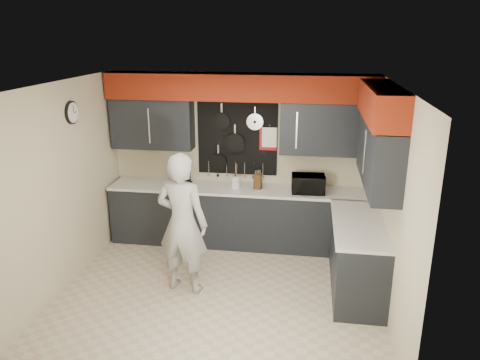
% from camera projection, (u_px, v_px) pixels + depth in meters
% --- Properties ---
extents(ground, '(4.00, 4.00, 0.00)m').
position_uv_depth(ground, '(220.00, 292.00, 5.96)').
color(ground, '#C3B997').
rests_on(ground, ground).
extents(back_wall_assembly, '(4.00, 0.36, 2.60)m').
position_uv_depth(back_wall_assembly, '(240.00, 114.00, 6.85)').
color(back_wall_assembly, beige).
rests_on(back_wall_assembly, ground).
extents(right_wall_assembly, '(0.36, 3.50, 2.60)m').
position_uv_depth(right_wall_assembly, '(381.00, 144.00, 5.35)').
color(right_wall_assembly, beige).
rests_on(right_wall_assembly, ground).
extents(left_wall_assembly, '(0.05, 3.50, 2.60)m').
position_uv_depth(left_wall_assembly, '(63.00, 185.00, 5.85)').
color(left_wall_assembly, beige).
rests_on(left_wall_assembly, ground).
extents(base_cabinets, '(3.95, 2.20, 0.92)m').
position_uv_depth(base_cabinets, '(268.00, 226.00, 6.82)').
color(base_cabinets, black).
rests_on(base_cabinets, ground).
extents(microwave, '(0.50, 0.36, 0.26)m').
position_uv_depth(microwave, '(308.00, 184.00, 6.79)').
color(microwave, black).
rests_on(microwave, base_cabinets).
extents(knife_block, '(0.12, 0.12, 0.24)m').
position_uv_depth(knife_block, '(258.00, 181.00, 6.95)').
color(knife_block, '#352110').
rests_on(knife_block, base_cabinets).
extents(utensil_crock, '(0.13, 0.13, 0.17)m').
position_uv_depth(utensil_crock, '(236.00, 182.00, 7.02)').
color(utensil_crock, silver).
rests_on(utensil_crock, base_cabinets).
extents(coffee_maker, '(0.26, 0.29, 0.35)m').
position_uv_depth(coffee_maker, '(183.00, 172.00, 7.18)').
color(coffee_maker, black).
rests_on(coffee_maker, base_cabinets).
extents(person, '(0.73, 0.55, 1.81)m').
position_uv_depth(person, '(182.00, 224.00, 5.77)').
color(person, '#A0A19E').
rests_on(person, ground).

